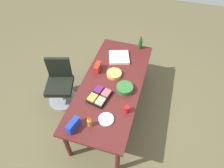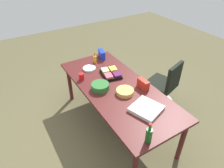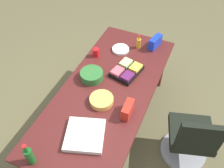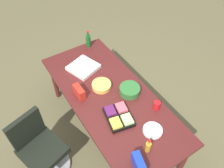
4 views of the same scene
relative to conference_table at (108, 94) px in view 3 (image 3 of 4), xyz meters
The scene contains 13 objects.
ground_plane 0.71m from the conference_table, ahead, with size 10.00×10.00×0.00m, color brown.
conference_table is the anchor object (origin of this frame).
office_chair 1.08m from the conference_table, 90.07° to the left, with size 0.60×0.60×0.93m.
wine_bottle 1.08m from the conference_table, 13.90° to the right, with size 0.07×0.07×0.28m.
pizza_box 0.64m from the conference_table, ahead, with size 0.36×0.36×0.05m, color silver.
salad_bowl 0.28m from the conference_table, 109.82° to the right, with size 0.26×0.26×0.10m, color #2C652D.
fruit_platter 0.37m from the conference_table, 163.74° to the left, with size 0.41×0.35×0.07m.
chip_bowl 0.22m from the conference_table, ahead, with size 0.25×0.25×0.06m, color gold.
red_solo_cup 0.61m from the conference_table, 141.49° to the right, with size 0.08×0.08×0.11m, color red.
paper_plate_stack 0.71m from the conference_table, 169.78° to the right, with size 0.22×0.22×0.03m, color white.
chip_bag_red 0.42m from the conference_table, 55.98° to the left, with size 0.20×0.08×0.14m, color red.
dressing_bottle 0.86m from the conference_table, behind, with size 0.08×0.08×0.20m.
chip_bag_blue 0.99m from the conference_table, 164.43° to the left, with size 0.22×0.08×0.15m, color #1533C0.
Camera 3 is at (1.61, 0.76, 2.82)m, focal length 38.62 mm.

